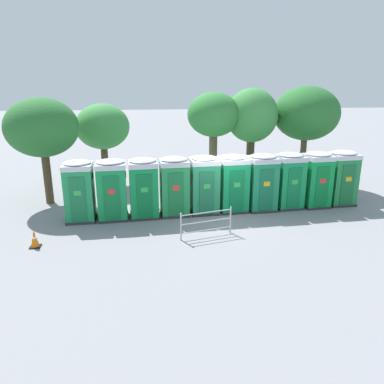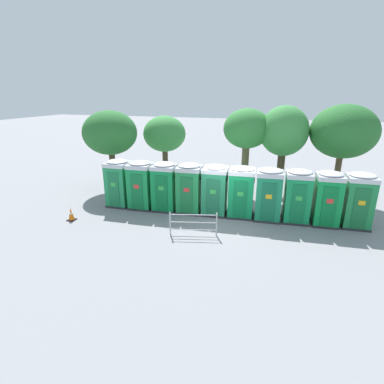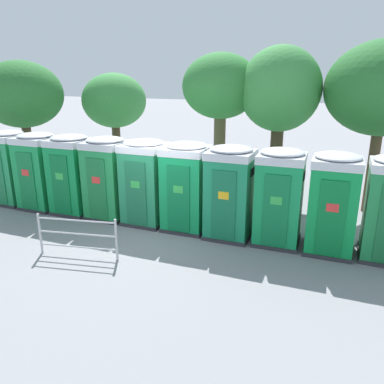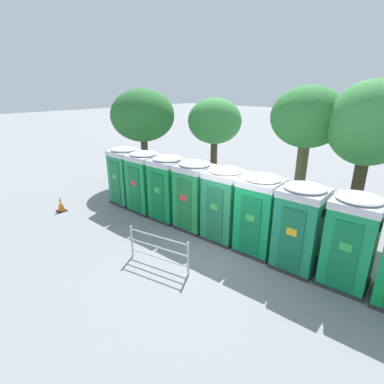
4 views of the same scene
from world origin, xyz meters
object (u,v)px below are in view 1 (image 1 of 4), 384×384
at_px(portapotty_8, 316,179).
at_px(event_barrier, 206,222).
at_px(portapotty_9, 341,177).
at_px(street_tree_0, 306,114).
at_px(portapotty_2, 144,188).
at_px(street_tree_3, 252,117).
at_px(portapotty_0, 79,191).
at_px(portapotty_1, 112,189).
at_px(portapotty_7, 289,180).
at_px(traffic_cone, 34,239).
at_px(portapotty_5, 233,183).
at_px(portapotty_6, 262,182).
at_px(street_tree_4, 214,116).
at_px(portapotty_3, 174,186).
at_px(portapotty_4, 204,184).
at_px(street_tree_1, 103,127).
at_px(street_tree_2, 42,128).

xyz_separation_m(portapotty_8, event_barrier, (-5.53, -2.94, -0.72)).
distance_m(portapotty_9, street_tree_0, 4.37).
relative_size(portapotty_2, street_tree_3, 0.48).
xyz_separation_m(portapotty_0, portapotty_1, (1.31, 0.04, -0.00)).
xyz_separation_m(portapotty_7, portapotty_9, (2.61, 0.20, -0.00)).
xyz_separation_m(street_tree_3, traffic_cone, (-9.43, -6.53, -3.49)).
bearing_deg(portapotty_1, portapotty_5, 4.39).
bearing_deg(event_barrier, portapotty_6, 43.32).
xyz_separation_m(portapotty_5, portapotty_9, (5.22, 0.35, 0.00)).
bearing_deg(portapotty_2, portapotty_9, 4.03).
relative_size(portapotty_1, street_tree_4, 0.50).
height_order(portapotty_3, street_tree_0, street_tree_0).
distance_m(portapotty_0, portapotty_9, 11.77).
height_order(portapotty_4, street_tree_0, street_tree_0).
relative_size(portapotty_3, portapotty_8, 1.00).
relative_size(portapotty_7, street_tree_1, 0.57).
bearing_deg(portapotty_8, portapotty_0, -176.55).
distance_m(portapotty_2, portapotty_7, 6.54).
relative_size(street_tree_0, street_tree_1, 1.20).
bearing_deg(traffic_cone, portapotty_7, 16.86).
distance_m(street_tree_0, event_barrier, 9.74).
relative_size(portapotty_5, street_tree_2, 0.52).
height_order(portapotty_4, portapotty_6, same).
height_order(portapotty_3, street_tree_3, street_tree_3).
xyz_separation_m(portapotty_8, street_tree_0, (0.84, 3.64, 2.61)).
bearing_deg(portapotty_0, portapotty_8, 3.45).
bearing_deg(portapotty_6, street_tree_4, 115.49).
distance_m(portapotty_7, portapotty_8, 1.31).
distance_m(portapotty_2, portapotty_5, 3.92).
relative_size(portapotty_6, street_tree_0, 0.48).
height_order(portapotty_5, street_tree_0, street_tree_0).
height_order(portapotty_3, traffic_cone, portapotty_3).
height_order(portapotty_3, portapotty_7, same).
height_order(portapotty_5, portapotty_6, same).
distance_m(street_tree_1, street_tree_3, 7.94).
height_order(portapotty_5, street_tree_4, street_tree_4).
xyz_separation_m(traffic_cone, event_barrier, (6.10, 0.23, 0.26)).
xyz_separation_m(street_tree_0, street_tree_3, (-3.05, -0.27, -0.09)).
relative_size(portapotty_9, street_tree_3, 0.48).
distance_m(portapotty_1, street_tree_0, 11.14).
height_order(portapotty_9, street_tree_3, street_tree_3).
distance_m(portapotty_7, street_tree_0, 4.99).
xyz_separation_m(portapotty_9, street_tree_0, (-0.46, 3.48, 2.61)).
xyz_separation_m(street_tree_0, street_tree_2, (-13.15, -1.75, -0.35)).
distance_m(portapotty_6, portapotty_7, 1.31).
relative_size(portapotty_2, street_tree_4, 0.50).
relative_size(portapotty_1, portapotty_8, 1.00).
xyz_separation_m(portapotty_0, event_barrier, (4.91, -2.31, -0.72)).
bearing_deg(street_tree_4, traffic_cone, -139.17).
height_order(portapotty_5, street_tree_3, street_tree_3).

